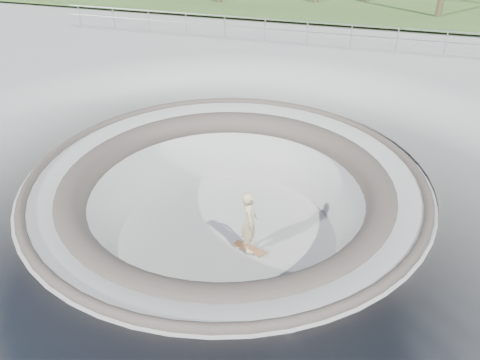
# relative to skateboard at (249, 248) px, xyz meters

# --- Properties ---
(ground) EXTENTS (180.00, 180.00, 0.00)m
(ground) POSITION_rel_skateboard_xyz_m (-0.79, 0.56, 1.83)
(ground) COLOR gray
(ground) RESTS_ON ground
(skate_bowl) EXTENTS (14.00, 14.00, 4.10)m
(skate_bowl) POSITION_rel_skateboard_xyz_m (-0.79, 0.56, -0.00)
(skate_bowl) COLOR gray
(skate_bowl) RESTS_ON ground
(distant_hills) EXTENTS (103.20, 45.00, 28.60)m
(distant_hills) POSITION_rel_skateboard_xyz_m (2.99, 57.74, -5.19)
(distant_hills) COLOR olive
(distant_hills) RESTS_ON ground
(safety_railing) EXTENTS (25.00, 0.06, 1.03)m
(safety_railing) POSITION_rel_skateboard_xyz_m (-0.79, 12.56, 2.52)
(safety_railing) COLOR #979A9F
(safety_railing) RESTS_ON ground
(skateboard) EXTENTS (0.92, 0.49, 0.09)m
(skateboard) POSITION_rel_skateboard_xyz_m (0.00, 0.00, 0.00)
(skateboard) COLOR olive
(skateboard) RESTS_ON ground
(skater) EXTENTS (0.60, 0.74, 1.76)m
(skater) POSITION_rel_skateboard_xyz_m (0.00, 0.00, 0.90)
(skater) COLOR tan
(skater) RESTS_ON skateboard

